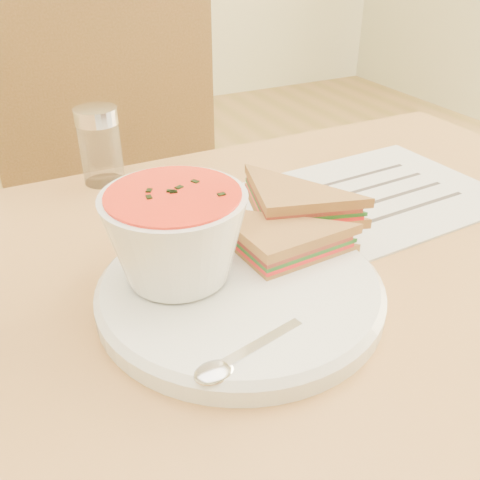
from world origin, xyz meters
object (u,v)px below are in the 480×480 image
chair_far (139,271)px  soup_bowl (176,240)px  plate (240,291)px  condiment_shaker (100,146)px

chair_far → soup_bowl: size_ratio=7.49×
chair_far → plate: chair_far is taller
plate → condiment_shaker: size_ratio=2.63×
soup_bowl → condiment_shaker: 0.29m
chair_far → plate: 0.55m
chair_far → condiment_shaker: (-0.07, -0.16, 0.32)m
plate → condiment_shaker: (-0.04, 0.32, 0.04)m
chair_far → soup_bowl: bearing=87.0°
plate → soup_bowl: 0.08m
chair_far → soup_bowl: 0.56m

